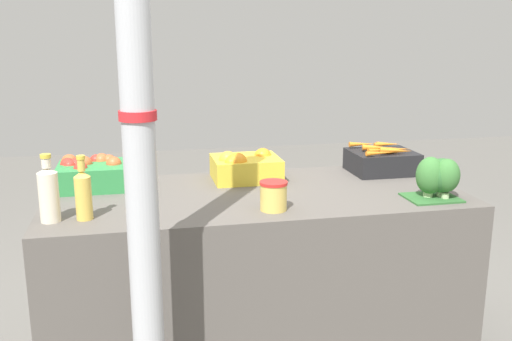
{
  "coord_description": "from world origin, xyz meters",
  "views": [
    {
      "loc": [
        -0.51,
        -2.38,
        1.5
      ],
      "look_at": [
        0.0,
        0.0,
        0.91
      ],
      "focal_mm": 40.0,
      "sensor_mm": 36.0,
      "label": 1
    }
  ],
  "objects_px": {
    "apple_crate": "(92,173)",
    "carrot_crate": "(382,161)",
    "support_pole": "(140,152)",
    "juice_bottle_cloudy": "(49,193)",
    "broccoli_pile": "(437,177)",
    "pickle_jar": "(273,196)",
    "orange_crate": "(244,166)",
    "juice_bottle_golden": "(83,193)"
  },
  "relations": [
    {
      "from": "apple_crate",
      "to": "carrot_crate",
      "type": "bearing_deg",
      "value": -0.48
    },
    {
      "from": "support_pole",
      "to": "apple_crate",
      "type": "distance_m",
      "value": 0.96
    },
    {
      "from": "juice_bottle_cloudy",
      "to": "support_pole",
      "type": "bearing_deg",
      "value": -51.48
    },
    {
      "from": "broccoli_pile",
      "to": "juice_bottle_cloudy",
      "type": "distance_m",
      "value": 1.57
    },
    {
      "from": "apple_crate",
      "to": "carrot_crate",
      "type": "relative_size",
      "value": 1.0
    },
    {
      "from": "pickle_jar",
      "to": "juice_bottle_cloudy",
      "type": "bearing_deg",
      "value": 177.6
    },
    {
      "from": "support_pole",
      "to": "broccoli_pile",
      "type": "relative_size",
      "value": 10.21
    },
    {
      "from": "support_pole",
      "to": "orange_crate",
      "type": "bearing_deg",
      "value": 60.88
    },
    {
      "from": "support_pole",
      "to": "broccoli_pile",
      "type": "xyz_separation_m",
      "value": [
        1.23,
        0.4,
        -0.24
      ]
    },
    {
      "from": "apple_crate",
      "to": "pickle_jar",
      "type": "bearing_deg",
      "value": -34.91
    },
    {
      "from": "apple_crate",
      "to": "carrot_crate",
      "type": "height_order",
      "value": "carrot_crate"
    },
    {
      "from": "apple_crate",
      "to": "juice_bottle_golden",
      "type": "relative_size",
      "value": 1.28
    },
    {
      "from": "carrot_crate",
      "to": "juice_bottle_cloudy",
      "type": "relative_size",
      "value": 1.22
    },
    {
      "from": "juice_bottle_cloudy",
      "to": "juice_bottle_golden",
      "type": "height_order",
      "value": "juice_bottle_cloudy"
    },
    {
      "from": "support_pole",
      "to": "orange_crate",
      "type": "height_order",
      "value": "support_pole"
    },
    {
      "from": "orange_crate",
      "to": "juice_bottle_golden",
      "type": "relative_size",
      "value": 1.28
    },
    {
      "from": "support_pole",
      "to": "pickle_jar",
      "type": "distance_m",
      "value": 0.7
    },
    {
      "from": "broccoli_pile",
      "to": "pickle_jar",
      "type": "bearing_deg",
      "value": -179.17
    },
    {
      "from": "support_pole",
      "to": "juice_bottle_cloudy",
      "type": "distance_m",
      "value": 0.59
    },
    {
      "from": "apple_crate",
      "to": "broccoli_pile",
      "type": "relative_size",
      "value": 1.41
    },
    {
      "from": "orange_crate",
      "to": "carrot_crate",
      "type": "relative_size",
      "value": 1.0
    },
    {
      "from": "orange_crate",
      "to": "support_pole",
      "type": "bearing_deg",
      "value": -119.12
    },
    {
      "from": "orange_crate",
      "to": "pickle_jar",
      "type": "bearing_deg",
      "value": -86.72
    },
    {
      "from": "support_pole",
      "to": "juice_bottle_cloudy",
      "type": "bearing_deg",
      "value": 128.52
    },
    {
      "from": "juice_bottle_golden",
      "to": "pickle_jar",
      "type": "xyz_separation_m",
      "value": [
        0.73,
        -0.04,
        -0.04
      ]
    },
    {
      "from": "support_pole",
      "to": "juice_bottle_cloudy",
      "type": "relative_size",
      "value": 8.88
    },
    {
      "from": "juice_bottle_cloudy",
      "to": "pickle_jar",
      "type": "relative_size",
      "value": 2.2
    },
    {
      "from": "juice_bottle_golden",
      "to": "pickle_jar",
      "type": "height_order",
      "value": "juice_bottle_golden"
    },
    {
      "from": "carrot_crate",
      "to": "broccoli_pile",
      "type": "height_order",
      "value": "broccoli_pile"
    },
    {
      "from": "juice_bottle_golden",
      "to": "pickle_jar",
      "type": "distance_m",
      "value": 0.73
    },
    {
      "from": "juice_bottle_golden",
      "to": "apple_crate",
      "type": "bearing_deg",
      "value": 90.17
    },
    {
      "from": "orange_crate",
      "to": "juice_bottle_cloudy",
      "type": "distance_m",
      "value": 0.94
    },
    {
      "from": "apple_crate",
      "to": "carrot_crate",
      "type": "distance_m",
      "value": 1.41
    },
    {
      "from": "apple_crate",
      "to": "carrot_crate",
      "type": "xyz_separation_m",
      "value": [
        1.41,
        -0.01,
        -0.01
      ]
    },
    {
      "from": "carrot_crate",
      "to": "juice_bottle_golden",
      "type": "distance_m",
      "value": 1.49
    },
    {
      "from": "support_pole",
      "to": "pickle_jar",
      "type": "bearing_deg",
      "value": 36.93
    },
    {
      "from": "apple_crate",
      "to": "juice_bottle_cloudy",
      "type": "xyz_separation_m",
      "value": [
        -0.12,
        -0.47,
        0.04
      ]
    },
    {
      "from": "support_pole",
      "to": "juice_bottle_golden",
      "type": "relative_size",
      "value": 9.27
    },
    {
      "from": "orange_crate",
      "to": "juice_bottle_golden",
      "type": "distance_m",
      "value": 0.83
    },
    {
      "from": "pickle_jar",
      "to": "juice_bottle_golden",
      "type": "bearing_deg",
      "value": 177.19
    },
    {
      "from": "orange_crate",
      "to": "broccoli_pile",
      "type": "distance_m",
      "value": 0.88
    },
    {
      "from": "apple_crate",
      "to": "juice_bottle_cloudy",
      "type": "height_order",
      "value": "juice_bottle_cloudy"
    }
  ]
}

